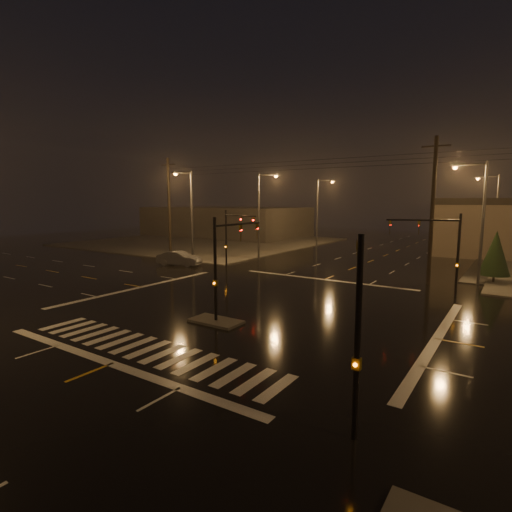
# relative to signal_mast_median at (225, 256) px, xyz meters

# --- Properties ---
(ground) EXTENTS (140.00, 140.00, 0.00)m
(ground) POSITION_rel_signal_mast_median_xyz_m (-0.00, 3.07, -3.75)
(ground) COLOR black
(ground) RESTS_ON ground
(sidewalk_nw) EXTENTS (36.00, 36.00, 0.12)m
(sidewalk_nw) POSITION_rel_signal_mast_median_xyz_m (-30.00, 33.07, -3.69)
(sidewalk_nw) COLOR #423F3B
(sidewalk_nw) RESTS_ON ground
(median_island) EXTENTS (3.00, 1.60, 0.15)m
(median_island) POSITION_rel_signal_mast_median_xyz_m (-0.00, -0.93, -3.68)
(median_island) COLOR #423F3B
(median_island) RESTS_ON ground
(crosswalk) EXTENTS (15.00, 2.60, 0.01)m
(crosswalk) POSITION_rel_signal_mast_median_xyz_m (-0.00, -5.93, -3.75)
(crosswalk) COLOR beige
(crosswalk) RESTS_ON ground
(stop_bar_near) EXTENTS (16.00, 0.50, 0.01)m
(stop_bar_near) POSITION_rel_signal_mast_median_xyz_m (-0.00, -7.93, -3.75)
(stop_bar_near) COLOR beige
(stop_bar_near) RESTS_ON ground
(stop_bar_far) EXTENTS (16.00, 0.50, 0.01)m
(stop_bar_far) POSITION_rel_signal_mast_median_xyz_m (-0.00, 14.07, -3.75)
(stop_bar_far) COLOR beige
(stop_bar_far) RESTS_ON ground
(commercial_block) EXTENTS (30.00, 18.00, 5.60)m
(commercial_block) POSITION_rel_signal_mast_median_xyz_m (-35.00, 45.07, -0.95)
(commercial_block) COLOR #3A3533
(commercial_block) RESTS_ON ground
(signal_mast_median) EXTENTS (0.25, 4.59, 6.00)m
(signal_mast_median) POSITION_rel_signal_mast_median_xyz_m (0.00, 0.00, 0.00)
(signal_mast_median) COLOR black
(signal_mast_median) RESTS_ON ground
(signal_mast_ne) EXTENTS (4.84, 1.86, 6.00)m
(signal_mast_ne) POSITION_rel_signal_mast_median_xyz_m (9.50, 13.21, 0.04)
(signal_mast_ne) COLOR black
(signal_mast_ne) RESTS_ON ground
(signal_mast_nw) EXTENTS (4.84, 1.86, 6.00)m
(signal_mast_nw) POSITION_rel_signal_mast_median_xyz_m (-9.50, 13.21, 0.04)
(signal_mast_nw) COLOR black
(signal_mast_nw) RESTS_ON ground
(signal_mast_se) EXTENTS (1.55, 3.87, 6.00)m
(signal_mast_se) POSITION_rel_signal_mast_median_xyz_m (10.23, -6.68, -0.04)
(signal_mast_se) COLOR black
(signal_mast_se) RESTS_ON ground
(streetlight_1) EXTENTS (2.77, 0.32, 10.00)m
(streetlight_1) POSITION_rel_signal_mast_median_xyz_m (-11.18, 21.07, 2.05)
(streetlight_1) COLOR #38383A
(streetlight_1) RESTS_ON ground
(streetlight_2) EXTENTS (2.77, 0.32, 10.00)m
(streetlight_2) POSITION_rel_signal_mast_median_xyz_m (-11.18, 37.07, 2.05)
(streetlight_2) COLOR #38383A
(streetlight_2) RESTS_ON ground
(streetlight_3) EXTENTS (2.77, 0.32, 10.00)m
(streetlight_3) POSITION_rel_signal_mast_median_xyz_m (11.18, 19.07, 2.05)
(streetlight_3) COLOR #38383A
(streetlight_3) RESTS_ON ground
(streetlight_4) EXTENTS (2.77, 0.32, 10.00)m
(streetlight_4) POSITION_rel_signal_mast_median_xyz_m (11.18, 39.07, 2.05)
(streetlight_4) COLOR #38383A
(streetlight_4) RESTS_ON ground
(streetlight_5) EXTENTS (0.32, 2.77, 10.00)m
(streetlight_5) POSITION_rel_signal_mast_median_xyz_m (-16.00, 14.26, 2.05)
(streetlight_5) COLOR #38383A
(streetlight_5) RESTS_ON ground
(utility_pole_0) EXTENTS (2.20, 0.32, 12.00)m
(utility_pole_0) POSITION_rel_signal_mast_median_xyz_m (-22.00, 17.07, 2.38)
(utility_pole_0) COLOR black
(utility_pole_0) RESTS_ON ground
(utility_pole_1) EXTENTS (2.20, 0.32, 12.00)m
(utility_pole_1) POSITION_rel_signal_mast_median_xyz_m (8.00, 17.07, 2.38)
(utility_pole_1) COLOR black
(utility_pole_1) RESTS_ON ground
(conifer_0) EXTENTS (2.39, 2.39, 4.43)m
(conifer_0) POSITION_rel_signal_mast_median_xyz_m (12.51, 20.51, -1.19)
(conifer_0) COLOR black
(conifer_0) RESTS_ON ground
(car_crossing) EXTENTS (5.03, 2.84, 1.57)m
(car_crossing) POSITION_rel_signal_mast_median_xyz_m (-16.11, 12.59, -2.97)
(car_crossing) COLOR slate
(car_crossing) RESTS_ON ground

